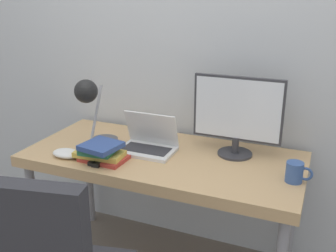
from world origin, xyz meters
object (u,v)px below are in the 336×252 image
object	(u,v)px
desk_lamp	(90,101)
mug	(295,172)
monitor	(237,114)
book_stack	(101,152)
laptop	(148,143)
game_controller	(66,153)

from	to	relation	value
desk_lamp	mug	bearing A→B (deg)	1.27
monitor	desk_lamp	world-z (taller)	monitor
mug	book_stack	bearing A→B (deg)	-171.58
desk_lamp	book_stack	size ratio (longest dim) A/B	1.46
laptop	mug	world-z (taller)	laptop
book_stack	monitor	bearing A→B (deg)	29.07
monitor	book_stack	world-z (taller)	monitor
laptop	desk_lamp	xyz separation A→B (m)	(-0.30, -0.10, 0.24)
mug	game_controller	size ratio (longest dim) A/B	0.78
monitor	mug	bearing A→B (deg)	-32.07
laptop	game_controller	xyz separation A→B (m)	(-0.37, -0.24, -0.03)
monitor	book_stack	xyz separation A→B (m)	(-0.63, -0.35, -0.18)
monitor	mug	xyz separation A→B (m)	(0.33, -0.21, -0.18)
monitor	mug	world-z (taller)	monitor
book_stack	desk_lamp	bearing A→B (deg)	137.10
monitor	mug	distance (m)	0.43
laptop	desk_lamp	size ratio (longest dim) A/B	0.75
monitor	desk_lamp	distance (m)	0.79
monitor	game_controller	bearing A→B (deg)	-155.44
laptop	game_controller	size ratio (longest dim) A/B	1.93
laptop	game_controller	world-z (taller)	laptop
mug	game_controller	xyz separation A→B (m)	(-1.16, -0.17, -0.03)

